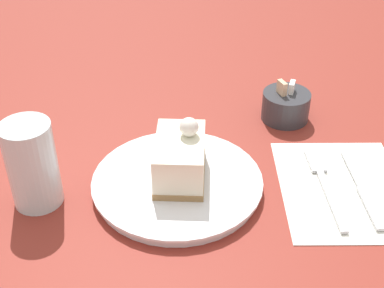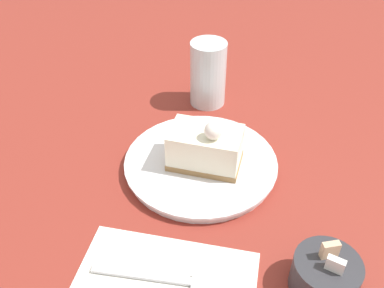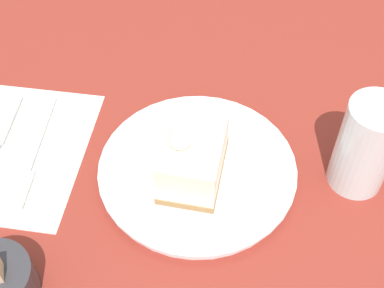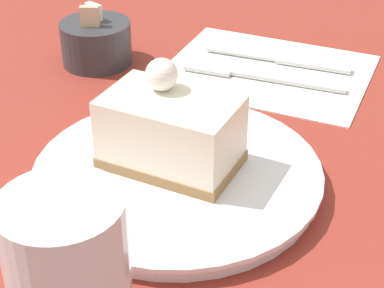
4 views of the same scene
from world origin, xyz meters
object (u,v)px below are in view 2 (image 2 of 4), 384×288
Objects in this scene: plate at (201,164)px; cake_slice at (206,147)px; sugar_bowl at (325,275)px; drinking_glass at (208,74)px; fork at (176,280)px.

plate is 0.04m from cake_slice.
sugar_bowl is 0.41m from drinking_glass.
drinking_glass is at bearing -178.11° from plate.
plate is at bearing 179.70° from fork.
cake_slice is 0.66× the size of fork.
drinking_glass reaches higher than fork.
cake_slice is 0.19m from drinking_glass.
cake_slice is 0.20m from fork.
drinking_glass is (-0.19, -0.01, 0.05)m from plate.
cake_slice is at bearing 177.56° from fork.
sugar_bowl is at bearing 24.01° from drinking_glass.
drinking_glass is (-0.19, -0.01, 0.01)m from cake_slice.
fork is at bearing -2.53° from plate.
sugar_bowl is (0.19, 0.16, 0.02)m from plate.
cake_slice reaches higher than plate.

